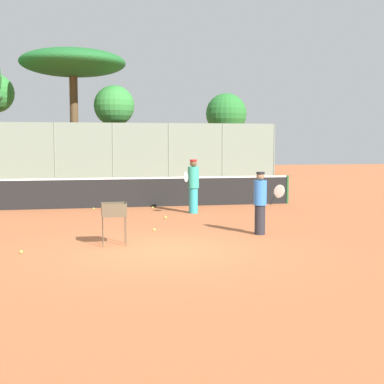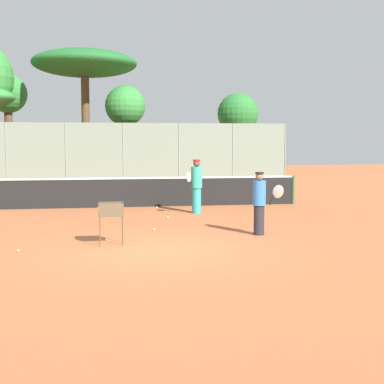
{
  "view_description": "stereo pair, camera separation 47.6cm",
  "coord_description": "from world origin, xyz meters",
  "views": [
    {
      "loc": [
        -1.55,
        -11.27,
        2.35
      ],
      "look_at": [
        1.2,
        2.74,
        1.0
      ],
      "focal_mm": 50.0,
      "sensor_mm": 36.0,
      "label": 1
    },
    {
      "loc": [
        -1.08,
        -11.36,
        2.35
      ],
      "look_at": [
        1.2,
        2.74,
        1.0
      ],
      "focal_mm": 50.0,
      "sensor_mm": 36.0,
      "label": 2
    }
  ],
  "objects": [
    {
      "name": "ground_plane",
      "position": [
        0.0,
        0.0,
        0.0
      ],
      "size": [
        80.0,
        80.0,
        0.0
      ],
      "primitive_type": "plane",
      "color": "#B26038"
    },
    {
      "name": "tennis_net",
      "position": [
        0.0,
        7.84,
        0.56
      ],
      "size": [
        11.89,
        0.1,
        1.07
      ],
      "color": "#26592D",
      "rests_on": "ground_plane"
    },
    {
      "name": "back_fence",
      "position": [
        -0.0,
        21.59,
        1.74
      ],
      "size": [
        20.7,
        0.08,
        3.49
      ],
      "color": "gray",
      "rests_on": "ground_plane"
    },
    {
      "name": "tree_0",
      "position": [
        -2.35,
        25.33,
        7.4
      ],
      "size": [
        6.91,
        6.91,
        8.36
      ],
      "color": "brown",
      "rests_on": "ground_plane"
    },
    {
      "name": "tree_1",
      "position": [
        -7.56,
        26.81,
        5.35
      ],
      "size": [
        2.62,
        2.62,
        6.89
      ],
      "color": "brown",
      "rests_on": "ground_plane"
    },
    {
      "name": "tree_2",
      "position": [
        8.63,
        27.39,
        4.36
      ],
      "size": [
        3.02,
        3.02,
        5.91
      ],
      "color": "brown",
      "rests_on": "ground_plane"
    },
    {
      "name": "tree_5",
      "position": [
        0.26,
        24.37,
        4.65
      ],
      "size": [
        2.65,
        2.65,
        6.01
      ],
      "color": "brown",
      "rests_on": "ground_plane"
    },
    {
      "name": "player_white_outfit",
      "position": [
        2.74,
        1.54,
        0.83
      ],
      "size": [
        0.69,
        0.67,
        1.59
      ],
      "rotation": [
        0.0,
        0.0,
        5.52
      ],
      "color": "#26262D",
      "rests_on": "ground_plane"
    },
    {
      "name": "player_red_cap",
      "position": [
        1.85,
        5.84,
        0.92
      ],
      "size": [
        0.64,
        0.79,
        1.77
      ],
      "rotation": [
        0.0,
        0.0,
        4.08
      ],
      "color": "teal",
      "rests_on": "ground_plane"
    },
    {
      "name": "ball_cart",
      "position": [
        -0.96,
        0.82,
        0.74
      ],
      "size": [
        0.56,
        0.41,
        0.97
      ],
      "color": "brown",
      "rests_on": "ground_plane"
    },
    {
      "name": "tennis_ball_0",
      "position": [
        0.78,
        4.8,
        0.03
      ],
      "size": [
        0.07,
        0.07,
        0.07
      ],
      "primitive_type": "sphere",
      "color": "#D1E54C",
      "rests_on": "ground_plane"
    },
    {
      "name": "tennis_ball_1",
      "position": [
        -1.36,
        7.4,
        0.03
      ],
      "size": [
        0.07,
        0.07,
        0.07
      ],
      "primitive_type": "sphere",
      "color": "#D1E54C",
      "rests_on": "ground_plane"
    },
    {
      "name": "tennis_ball_2",
      "position": [
        0.69,
        7.31,
        0.03
      ],
      "size": [
        0.07,
        0.07,
        0.07
      ],
      "primitive_type": "sphere",
      "color": "#D1E54C",
      "rests_on": "ground_plane"
    },
    {
      "name": "tennis_ball_3",
      "position": [
        0.16,
        2.57,
        0.03
      ],
      "size": [
        0.07,
        0.07,
        0.07
      ],
      "primitive_type": "sphere",
      "color": "#D1E54C",
      "rests_on": "ground_plane"
    },
    {
      "name": "tennis_ball_4",
      "position": [
        -2.95,
        0.3,
        0.03
      ],
      "size": [
        0.07,
        0.07,
        0.07
      ],
      "primitive_type": "sphere",
      "color": "#D1E54C",
      "rests_on": "ground_plane"
    }
  ]
}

